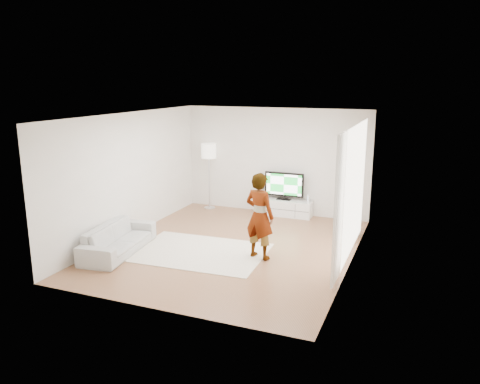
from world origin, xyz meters
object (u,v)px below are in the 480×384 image
at_px(media_console, 283,208).
at_px(sofa, 118,239).
at_px(player, 260,216).
at_px(floor_lamp, 209,154).
at_px(rug, 199,252).
at_px(television, 284,185).

distance_m(media_console, sofa, 4.57).
bearing_deg(sofa, player, -82.20).
distance_m(player, floor_lamp, 4.04).
height_order(rug, player, player).
bearing_deg(rug, sofa, -158.49).
height_order(television, rug, television).
relative_size(rug, player, 1.55).
bearing_deg(floor_lamp, sofa, -93.83).
xyz_separation_m(rug, player, (1.26, 0.17, 0.88)).
height_order(television, floor_lamp, floor_lamp).
height_order(media_console, floor_lamp, floor_lamp).
xyz_separation_m(player, floor_lamp, (-2.56, 3.05, 0.65)).
xyz_separation_m(television, player, (0.43, -3.15, 0.06)).
relative_size(rug, floor_lamp, 1.49).
bearing_deg(television, player, -82.15).
distance_m(rug, floor_lamp, 3.79).
bearing_deg(sofa, floor_lamp, -11.48).
relative_size(rug, sofa, 1.34).
height_order(sofa, floor_lamp, floor_lamp).
distance_m(player, sofa, 2.98).
bearing_deg(floor_lamp, media_console, 1.75).
xyz_separation_m(rug, sofa, (-1.56, -0.61, 0.29)).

